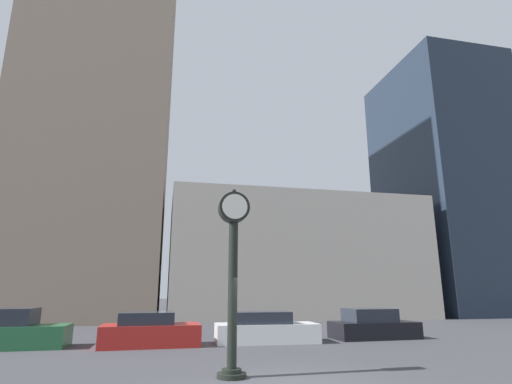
% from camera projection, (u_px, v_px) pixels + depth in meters
% --- Properties ---
extents(building_tall_tower, '(11.26, 12.00, 36.94)m').
position_uv_depth(building_tall_tower, '(103.00, 97.00, 34.55)').
color(building_tall_tower, gray).
rests_on(building_tall_tower, ground_plane).
extents(building_storefront_row, '(20.58, 12.00, 9.63)m').
position_uv_depth(building_storefront_row, '(290.00, 259.00, 34.77)').
color(building_storefront_row, beige).
rests_on(building_storefront_row, ground_plane).
extents(building_glass_modern, '(9.16, 12.00, 24.64)m').
position_uv_depth(building_glass_modern, '(442.00, 186.00, 39.94)').
color(building_glass_modern, '#1E2838').
rests_on(building_glass_modern, ground_plane).
extents(street_clock, '(0.86, 0.76, 4.98)m').
position_uv_depth(street_clock, '(233.00, 262.00, 10.86)').
color(street_clock, black).
rests_on(street_clock, ground_plane).
extents(car_green, '(4.66, 1.75, 1.49)m').
position_uv_depth(car_green, '(2.00, 332.00, 15.32)').
color(car_green, '#236038').
rests_on(car_green, ground_plane).
extents(car_red, '(3.90, 1.95, 1.32)m').
position_uv_depth(car_red, '(150.00, 331.00, 15.99)').
color(car_red, red).
rests_on(car_red, ground_plane).
extents(car_white, '(4.41, 1.91, 1.28)m').
position_uv_depth(car_white, '(265.00, 329.00, 17.07)').
color(car_white, silver).
rests_on(car_white, ground_plane).
extents(car_black, '(3.97, 1.91, 1.34)m').
position_uv_depth(car_black, '(373.00, 326.00, 18.52)').
color(car_black, black).
rests_on(car_black, ground_plane).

